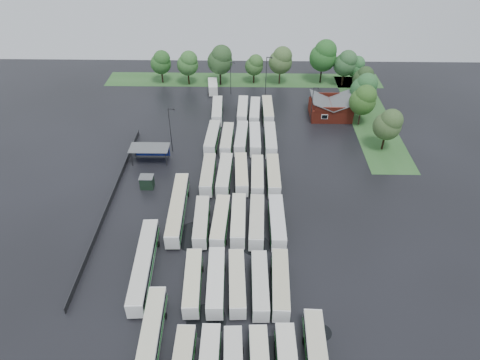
{
  "coord_description": "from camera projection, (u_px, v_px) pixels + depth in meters",
  "views": [
    {
      "loc": [
        3.25,
        -53.73,
        51.43
      ],
      "look_at": [
        2.0,
        12.0,
        2.5
      ],
      "focal_mm": 32.0,
      "sensor_mm": 36.0,
      "label": 1
    }
  ],
  "objects": [
    {
      "name": "ground",
      "position": [
        227.0,
        233.0,
        73.85
      ],
      "size": [
        160.0,
        160.0,
        0.0
      ],
      "primitive_type": "plane",
      "color": "black",
      "rests_on": "ground"
    },
    {
      "name": "wash_shed",
      "position": [
        150.0,
        149.0,
        89.99
      ],
      "size": [
        8.2,
        4.2,
        3.58
      ],
      "color": "#2D2D30",
      "rests_on": "ground"
    },
    {
      "name": "utility_hut",
      "position": [
        147.0,
        182.0,
        83.41
      ],
      "size": [
        2.7,
        2.2,
        2.62
      ],
      "color": "black",
      "rests_on": "ground"
    },
    {
      "name": "bus_r2c4",
      "position": [
        277.0,
        222.0,
        73.48
      ],
      "size": [
        2.61,
        11.78,
        3.27
      ],
      "rotation": [
        0.0,
        0.0,
        0.01
      ],
      "color": "white",
      "rests_on": "ground"
    },
    {
      "name": "tree_north_5",
      "position": [
        324.0,
        55.0,
        119.47
      ],
      "size": [
        7.61,
        7.61,
        12.6
      ],
      "color": "black",
      "rests_on": "ground"
    },
    {
      "name": "bus_r3c4",
      "position": [
        273.0,
        175.0,
        84.45
      ],
      "size": [
        2.48,
        11.58,
        3.22
      ],
      "rotation": [
        0.0,
        0.0,
        0.0
      ],
      "color": "white",
      "rests_on": "ground"
    },
    {
      "name": "artic_bus_west_b",
      "position": [
        178.0,
        208.0,
        76.32
      ],
      "size": [
        2.96,
        17.69,
        3.27
      ],
      "rotation": [
        0.0,
        0.0,
        0.03
      ],
      "color": "white",
      "rests_on": "ground"
    },
    {
      "name": "artic_bus_west_a",
      "position": [
        149.0,
        346.0,
        54.6
      ],
      "size": [
        2.98,
        17.09,
        3.16
      ],
      "rotation": [
        0.0,
        0.0,
        0.03
      ],
      "color": "white",
      "rests_on": "ground"
    },
    {
      "name": "bus_r2c0",
      "position": [
        201.0,
        221.0,
        73.68
      ],
      "size": [
        2.69,
        11.16,
        3.09
      ],
      "rotation": [
        0.0,
        0.0,
        0.03
      ],
      "color": "white",
      "rests_on": "ground"
    },
    {
      "name": "grass_strip_north",
      "position": [
        243.0,
        80.0,
        125.79
      ],
      "size": [
        80.0,
        10.0,
        0.01
      ],
      "primitive_type": "cube",
      "color": "#2B5825",
      "rests_on": "ground"
    },
    {
      "name": "artic_bus_west_c",
      "position": [
        144.0,
        264.0,
        65.67
      ],
      "size": [
        3.37,
        17.69,
        3.26
      ],
      "rotation": [
        0.0,
        0.0,
        0.05
      ],
      "color": "white",
      "rests_on": "ground"
    },
    {
      "name": "west_fence",
      "position": [
        111.0,
        199.0,
        80.24
      ],
      "size": [
        0.1,
        50.0,
        1.2
      ],
      "primitive_type": "cube",
      "color": "#2D2D30",
      "rests_on": "ground"
    },
    {
      "name": "brick_building",
      "position": [
        330.0,
        110.0,
        106.67
      ],
      "size": [
        10.07,
        8.6,
        5.39
      ],
      "color": "maroon",
      "rests_on": "ground"
    },
    {
      "name": "bus_r3c3",
      "position": [
        257.0,
        176.0,
        84.34
      ],
      "size": [
        2.56,
        11.39,
        3.16
      ],
      "rotation": [
        0.0,
        0.0,
        -0.01
      ],
      "color": "white",
      "rests_on": "ground"
    },
    {
      "name": "tree_east_2",
      "position": [
        365.0,
        88.0,
        105.35
      ],
      "size": [
        6.39,
        6.39,
        10.59
      ],
      "color": "black",
      "rests_on": "ground"
    },
    {
      "name": "bus_r3c2",
      "position": [
        241.0,
        174.0,
        84.84
      ],
      "size": [
        2.9,
        11.63,
        3.21
      ],
      "rotation": [
        0.0,
        0.0,
        0.04
      ],
      "color": "white",
      "rests_on": "ground"
    },
    {
      "name": "puddle_1",
      "position": [
        275.0,
        351.0,
        55.96
      ],
      "size": [
        4.63,
        4.63,
        0.01
      ],
      "primitive_type": "cylinder",
      "color": "black",
      "rests_on": "ground"
    },
    {
      "name": "bus_r5c2",
      "position": [
        243.0,
        110.0,
        106.63
      ],
      "size": [
        2.67,
        11.45,
        3.17
      ],
      "rotation": [
        0.0,
        0.0,
        -0.02
      ],
      "color": "white",
      "rests_on": "ground"
    },
    {
      "name": "bus_r5c0",
      "position": [
        217.0,
        111.0,
        106.44
      ],
      "size": [
        2.85,
        11.56,
        3.19
      ],
      "rotation": [
        0.0,
        0.0,
        0.04
      ],
      "color": "white",
      "rests_on": "ground"
    },
    {
      "name": "puddle_2",
      "position": [
        198.0,
        236.0,
        73.16
      ],
      "size": [
        7.77,
        7.77,
        0.01
      ],
      "primitive_type": "cylinder",
      "color": "black",
      "rests_on": "ground"
    },
    {
      "name": "bus_r1c3",
      "position": [
        260.0,
        284.0,
        62.66
      ],
      "size": [
        2.54,
        11.26,
        3.13
      ],
      "rotation": [
        0.0,
        0.0,
        0.01
      ],
      "color": "white",
      "rests_on": "ground"
    },
    {
      "name": "bus_r2c3",
      "position": [
        257.0,
        221.0,
        73.56
      ],
      "size": [
        2.84,
        11.73,
        3.24
      ],
      "rotation": [
        0.0,
        0.0,
        -0.03
      ],
      "color": "white",
      "rests_on": "ground"
    },
    {
      "name": "tree_east_4",
      "position": [
        346.0,
        63.0,
        118.77
      ],
      "size": [
        6.25,
        6.25,
        10.35
      ],
      "color": "black",
      "rests_on": "ground"
    },
    {
      "name": "bus_r2c1",
      "position": [
        220.0,
        221.0,
        73.59
      ],
      "size": [
        2.97,
        11.65,
        3.21
      ],
      "rotation": [
        0.0,
        0.0,
        -0.05
      ],
      "color": "white",
      "rests_on": "ground"
    },
    {
      "name": "bus_r1c1",
      "position": [
        216.0,
        282.0,
        63.03
      ],
      "size": [
        2.77,
        11.6,
        3.21
      ],
      "rotation": [
        0.0,
        0.0,
        0.03
      ],
      "color": "white",
      "rests_on": "ground"
    },
    {
      "name": "tree_north_2",
      "position": [
        221.0,
        59.0,
        118.62
      ],
      "size": [
        7.02,
        7.02,
        11.63
      ],
      "color": "black",
      "rests_on": "ground"
    },
    {
      "name": "bus_r1c0",
      "position": [
        193.0,
        282.0,
        63.03
      ],
      "size": [
        2.9,
        11.26,
        3.11
      ],
      "rotation": [
        0.0,
        0.0,
        0.05
      ],
      "color": "white",
      "rests_on": "ground"
    },
    {
      "name": "bus_r4c2",
      "position": [
        241.0,
        138.0,
        95.81
      ],
      "size": [
        3.0,
        11.6,
        3.2
      ],
      "rotation": [
        0.0,
        0.0,
        -0.05
      ],
      "color": "white",
      "rests_on": "ground"
    },
    {
      "name": "tree_north_6",
      "position": [
        356.0,
        66.0,
        120.15
      ],
      "size": [
        5.08,
        5.08,
        8.41
      ],
      "color": "black",
      "rests_on": "ground"
    },
    {
      "name": "bus_r4c4",
      "position": [
        270.0,
        139.0,
        95.3
      ],
      "size": [
        2.54,
        11.7,
        3.25
      ],
      "rotation": [
        0.0,
        0.0,
        0.0
      ],
      "color": "white",
      "rests_on": "ground"
    },
    {
      "name": "tree_north_0",
      "position": [
        161.0,
        62.0,
        120.62
      ],
      "size": [
        5.79,
        5.79,
        9.59
      ],
      "color": "black",
      "rests_on": "ground"
    },
    {
      "name": "puddle_4",
      "position": [
        322.0,
        332.0,
        58.2
      ],
      "size": [
        2.68,
        2.68,
        0.01
      ],
      "primitive_type": "cylinder",
      "color": "black",
      "rests_on": "ground"
    },
    {
      "name": "bus_r5c3",
      "position": [
        255.0,
        111.0,
        106.23
      ],
      "size": [
        2.81,
        11.31,
        3.12
      ],
      "rotation": [
        0.0,
        0.0,
        -0.04
      ],
      "color": "white",
      "rests_on": "ground"
    },
    {
      "name": "minibus",
      "position": [
        213.0,
        87.0,
        118.27
      ],
      "size": [
        3.12,
        6.82,
        2.88
      ],
      "rotation": [
        0.0,
        0.0,
        0.1
      ],
      "color": "white",
      "rests_on": "ground"
    },
    {
      "name": "bus_r3c1",
      "position": [
        225.0,
        174.0,
        84.69
      ],
      "size": [
        2.91,
        11.67,
        3.22
      ],
      "rotation": [
        0.0,
        0.0,
        -0.04
      ],
      "color": "white",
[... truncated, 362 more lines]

